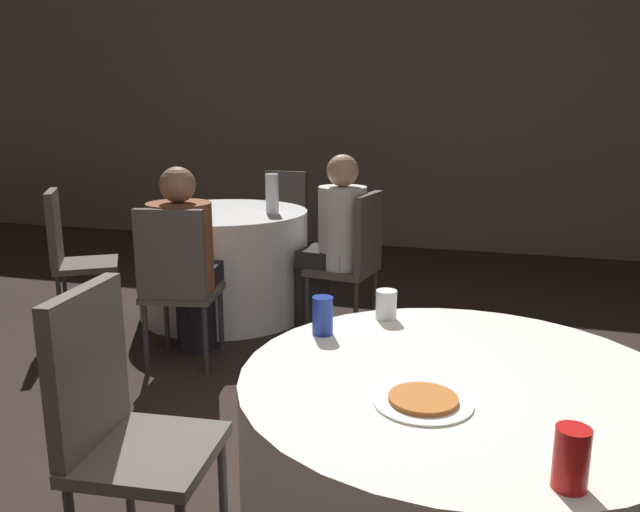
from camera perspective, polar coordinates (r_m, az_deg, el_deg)
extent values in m
cube|color=#7A6B5B|center=(6.60, 15.25, 12.38)|extent=(16.00, 0.06, 2.80)
cylinder|color=white|center=(1.91, 12.06, -20.99)|extent=(1.18, 1.18, 0.75)
cylinder|color=white|center=(4.53, -8.79, -0.58)|extent=(1.21, 1.21, 0.75)
cube|color=#59514C|center=(2.06, -15.39, -16.97)|extent=(0.44, 0.44, 0.04)
cube|color=#59514C|center=(2.02, -20.51, -9.52)|extent=(0.09, 0.38, 0.49)
cylinder|color=#333338|center=(2.25, -8.85, -20.43)|extent=(0.03, 0.03, 0.40)
cylinder|color=#333338|center=(2.37, -17.09, -18.97)|extent=(0.03, 0.03, 0.40)
cube|color=#59514C|center=(4.49, -20.55, -0.77)|extent=(0.55, 0.55, 0.04)
cube|color=#59514C|center=(4.46, -23.13, 2.39)|extent=(0.25, 0.35, 0.49)
cylinder|color=#333338|center=(4.70, -18.15, -2.77)|extent=(0.03, 0.03, 0.40)
cylinder|color=#333338|center=(4.38, -18.23, -3.95)|extent=(0.03, 0.03, 0.40)
cylinder|color=#333338|center=(4.73, -22.27, -3.02)|extent=(0.03, 0.03, 0.40)
cylinder|color=#333338|center=(4.40, -22.66, -4.21)|extent=(0.03, 0.03, 0.40)
cube|color=#59514C|center=(4.09, 2.01, -1.26)|extent=(0.46, 0.46, 0.04)
cube|color=#59514C|center=(3.96, 4.44, 2.18)|extent=(0.11, 0.38, 0.49)
cylinder|color=#333338|center=(4.07, -1.17, -4.56)|extent=(0.03, 0.03, 0.40)
cylinder|color=#333338|center=(4.36, 0.82, -3.33)|extent=(0.03, 0.03, 0.40)
cylinder|color=#333338|center=(3.93, 3.29, -5.19)|extent=(0.03, 0.03, 0.40)
cylinder|color=#333338|center=(4.24, 5.02, -3.87)|extent=(0.03, 0.03, 0.40)
cube|color=#59514C|center=(3.66, -12.40, -3.28)|extent=(0.47, 0.47, 0.04)
cube|color=#59514C|center=(3.43, -13.54, 0.13)|extent=(0.38, 0.12, 0.49)
cylinder|color=#333338|center=(3.93, -13.85, -5.57)|extent=(0.03, 0.03, 0.40)
cylinder|color=#333338|center=(3.84, -9.03, -5.83)|extent=(0.03, 0.03, 0.40)
cylinder|color=#333338|center=(3.64, -15.63, -7.25)|extent=(0.03, 0.03, 0.40)
cylinder|color=#333338|center=(3.53, -10.43, -7.60)|extent=(0.03, 0.03, 0.40)
cube|color=#59514C|center=(5.32, -3.87, 2.11)|extent=(0.43, 0.43, 0.04)
cube|color=#59514C|center=(5.44, -3.11, 5.19)|extent=(0.38, 0.08, 0.49)
cylinder|color=#333338|center=(5.15, -2.91, -0.76)|extent=(0.03, 0.03, 0.40)
cylinder|color=#333338|center=(5.29, -6.28, -0.44)|extent=(0.03, 0.03, 0.40)
cylinder|color=#333338|center=(5.45, -1.46, 0.04)|extent=(0.03, 0.03, 0.40)
cylinder|color=#333338|center=(5.59, -4.68, 0.32)|extent=(0.03, 0.03, 0.40)
cylinder|color=#282828|center=(4.23, -0.75, -3.58)|extent=(0.24, 0.24, 0.44)
cube|color=#282828|center=(4.11, 0.61, -0.15)|extent=(0.36, 0.34, 0.12)
cylinder|color=white|center=(4.02, 2.05, 2.64)|extent=(0.31, 0.31, 0.53)
sphere|color=tan|center=(3.97, 2.09, 7.81)|extent=(0.20, 0.20, 0.20)
cylinder|color=black|center=(3.92, -11.27, -5.19)|extent=(0.24, 0.24, 0.44)
cube|color=black|center=(3.74, -11.94, -1.78)|extent=(0.40, 0.38, 0.12)
cylinder|color=brown|center=(3.60, -12.61, 0.84)|extent=(0.36, 0.36, 0.50)
sphere|color=#997056|center=(3.54, -12.90, 6.37)|extent=(0.20, 0.20, 0.20)
cylinder|color=white|center=(1.57, 9.40, -13.04)|extent=(0.24, 0.24, 0.01)
cylinder|color=#BC6628|center=(1.56, 9.41, -12.74)|extent=(0.17, 0.17, 0.01)
cylinder|color=red|center=(1.30, 21.98, -16.78)|extent=(0.07, 0.07, 0.12)
cylinder|color=#1E38A5|center=(1.97, 0.24, -5.47)|extent=(0.07, 0.07, 0.12)
cylinder|color=white|center=(2.13, 6.08, -4.44)|extent=(0.07, 0.07, 0.10)
cylinder|color=silver|center=(4.30, -4.40, 5.70)|extent=(0.09, 0.09, 0.27)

